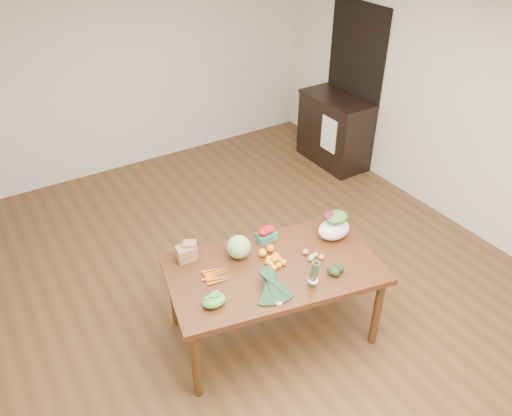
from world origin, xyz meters
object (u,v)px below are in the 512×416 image
dining_table (273,301)px  cabinet (334,130)px  mandarin_cluster (274,261)px  salad_bag (334,226)px  kale_bunch (274,288)px  asparagus_bundle (314,274)px  paper_bag (186,252)px  cabbage (239,247)px

dining_table → cabinet: cabinet is taller
mandarin_cluster → salad_bag: (0.64, 0.04, 0.07)m
kale_bunch → asparagus_bundle: asparagus_bundle is taller
dining_table → salad_bag: salad_bag is taller
paper_bag → asparagus_bundle: bearing=-50.1°
cabinet → salad_bag: salad_bag is taller
asparagus_bundle → mandarin_cluster: bearing=118.5°
cabinet → paper_bag: size_ratio=4.79×
cabinet → kale_bunch: size_ratio=2.55×
mandarin_cluster → cabinet: bearing=41.7°
dining_table → mandarin_cluster: size_ratio=9.44×
cabinet → mandarin_cluster: 3.27m
paper_bag → asparagus_bundle: asparagus_bundle is taller
asparagus_bundle → salad_bag: (0.53, 0.41, -0.01)m
paper_bag → mandarin_cluster: paper_bag is taller
salad_bag → asparagus_bundle: bearing=-142.6°
kale_bunch → asparagus_bundle: 0.32m
paper_bag → cabbage: (0.38, -0.19, 0.02)m
dining_table → salad_bag: 0.82m
cabbage → asparagus_bundle: size_ratio=0.78×
paper_bag → kale_bunch: size_ratio=0.53×
paper_bag → kale_bunch: 0.82m
cabinet → cabbage: bearing=-143.7°
dining_table → cabinet: 3.28m
asparagus_bundle → paper_bag: bearing=141.9°
kale_bunch → asparagus_bundle: (0.30, -0.07, 0.05)m
cabinet → paper_bag: (-3.00, -1.73, 0.36)m
cabbage → dining_table: bearing=-56.7°
paper_bag → mandarin_cluster: 0.71m
mandarin_cluster → salad_bag: 0.65m
dining_table → mandarin_cluster: 0.42m
cabinet → cabbage: size_ratio=5.22×
salad_bag → mandarin_cluster: bearing=-176.8°
paper_bag → cabinet: bearing=30.0°
kale_bunch → dining_table: bearing=68.0°
cabinet → asparagus_bundle: asparagus_bundle is taller
cabinet → paper_bag: 3.48m
kale_bunch → salad_bag: salad_bag is taller
cabinet → cabbage: 3.27m
salad_bag → dining_table: bearing=-174.7°
kale_bunch → cabinet: bearing=55.1°
mandarin_cluster → kale_bunch: (-0.19, -0.30, 0.04)m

